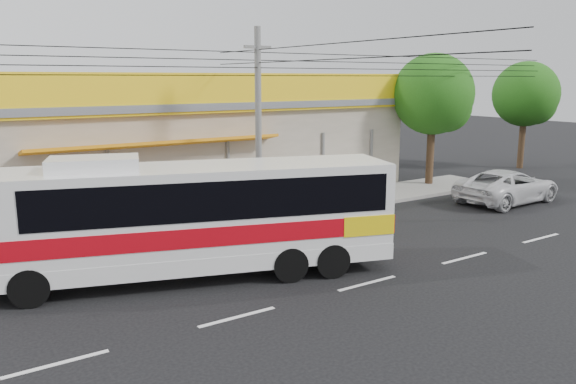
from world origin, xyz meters
The scene contains 9 objects.
ground centered at (0.00, 0.00, 0.00)m, with size 120.00×120.00×0.00m, color black.
sidewalk centered at (0.00, 6.00, 0.07)m, with size 30.00×3.20×0.15m, color gray.
lane_markings centered at (0.00, -2.50, 0.00)m, with size 50.00×0.12×0.01m, color silver, non-canonical shape.
storefront_building centered at (-0.01, 11.54, 2.30)m, with size 22.60×9.20×5.70m.
coach_bus centered at (-3.67, 0.56, 1.87)m, with size 11.51×5.78×3.49m.
white_car centered at (12.05, 1.79, 0.74)m, with size 2.45×5.31×1.48m, color silver.
utility_pole centered at (0.81, 4.67, 6.04)m, with size 34.00×14.00×7.32m.
tree_near centered at (12.17, 6.38, 4.56)m, with size 4.06×4.06×6.74m.
tree_far centered at (21.42, 7.45, 4.41)m, with size 3.93×3.93×6.51m.
Camera 1 is at (-9.76, -13.40, 5.49)m, focal length 35.00 mm.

